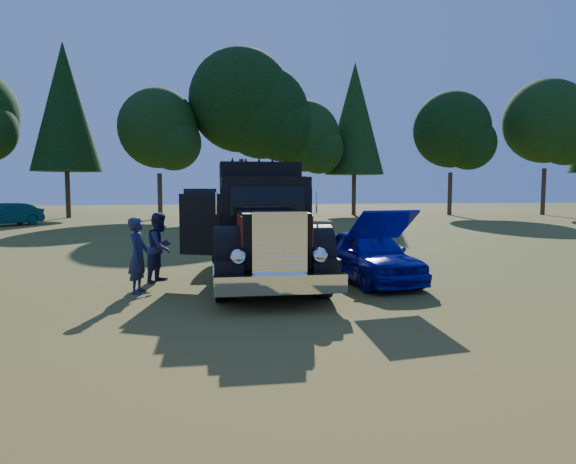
{
  "coord_description": "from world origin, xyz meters",
  "views": [
    {
      "loc": [
        -0.21,
        -11.13,
        2.36
      ],
      "look_at": [
        1.58,
        0.59,
        1.32
      ],
      "focal_mm": 32.0,
      "sensor_mm": 36.0,
      "label": 1
    }
  ],
  "objects_px": {
    "diamond_t_truck": "(263,231)",
    "spectator_near": "(138,255)",
    "spectator_far": "(160,247)",
    "distant_teal_car": "(6,215)",
    "hotrod_coupe": "(369,256)"
  },
  "relations": [
    {
      "from": "diamond_t_truck",
      "to": "spectator_near",
      "type": "distance_m",
      "value": 3.08
    },
    {
      "from": "spectator_near",
      "to": "spectator_far",
      "type": "bearing_deg",
      "value": -4.38
    },
    {
      "from": "spectator_near",
      "to": "distant_teal_car",
      "type": "bearing_deg",
      "value": 36.43
    },
    {
      "from": "spectator_near",
      "to": "spectator_far",
      "type": "distance_m",
      "value": 1.41
    },
    {
      "from": "spectator_near",
      "to": "spectator_far",
      "type": "relative_size",
      "value": 0.98
    },
    {
      "from": "hotrod_coupe",
      "to": "spectator_far",
      "type": "distance_m",
      "value": 5.22
    },
    {
      "from": "diamond_t_truck",
      "to": "hotrod_coupe",
      "type": "bearing_deg",
      "value": -9.48
    },
    {
      "from": "hotrod_coupe",
      "to": "spectator_near",
      "type": "distance_m",
      "value": 5.54
    },
    {
      "from": "spectator_near",
      "to": "distant_teal_car",
      "type": "xyz_separation_m",
      "value": [
        -10.71,
        21.79,
        -0.16
      ]
    },
    {
      "from": "distant_teal_car",
      "to": "diamond_t_truck",
      "type": "bearing_deg",
      "value": -18.06
    },
    {
      "from": "spectator_far",
      "to": "distant_teal_car",
      "type": "distance_m",
      "value": 23.23
    },
    {
      "from": "diamond_t_truck",
      "to": "spectator_near",
      "type": "xyz_separation_m",
      "value": [
        -2.88,
        -0.99,
        -0.43
      ]
    },
    {
      "from": "diamond_t_truck",
      "to": "hotrod_coupe",
      "type": "xyz_separation_m",
      "value": [
        2.62,
        -0.44,
        -0.62
      ]
    },
    {
      "from": "diamond_t_truck",
      "to": "spectator_far",
      "type": "bearing_deg",
      "value": 171.53
    },
    {
      "from": "distant_teal_car",
      "to": "spectator_far",
      "type": "bearing_deg",
      "value": -22.78
    }
  ]
}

